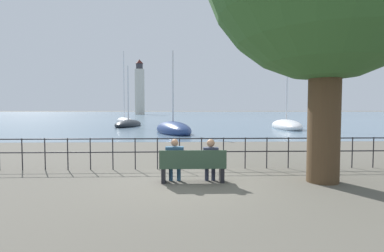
{
  "coord_description": "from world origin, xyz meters",
  "views": [
    {
      "loc": [
        -0.32,
        -8.11,
        1.98
      ],
      "look_at": [
        0.0,
        0.5,
        1.51
      ],
      "focal_mm": 28.0,
      "sensor_mm": 36.0,
      "label": 1
    }
  ],
  "objects_px": {
    "park_bench": "(193,167)",
    "sailboat_0": "(124,120)",
    "seated_person_left": "(175,158)",
    "sailboat_2": "(286,126)",
    "sailboat_3": "(128,124)",
    "seated_person_right": "(211,158)",
    "sailboat_1": "(173,130)",
    "harbor_lighthouse": "(140,89)"
  },
  "relations": [
    {
      "from": "park_bench",
      "to": "sailboat_0",
      "type": "distance_m",
      "value": 43.01
    },
    {
      "from": "seated_person_left",
      "to": "sailboat_2",
      "type": "relative_size",
      "value": 0.14
    },
    {
      "from": "park_bench",
      "to": "sailboat_3",
      "type": "height_order",
      "value": "sailboat_3"
    },
    {
      "from": "seated_person_right",
      "to": "sailboat_1",
      "type": "height_order",
      "value": "sailboat_1"
    },
    {
      "from": "sailboat_2",
      "to": "harbor_lighthouse",
      "type": "relative_size",
      "value": 0.36
    },
    {
      "from": "seated_person_right",
      "to": "sailboat_3",
      "type": "xyz_separation_m",
      "value": [
        -7.02,
        27.46,
        -0.4
      ]
    },
    {
      "from": "park_bench",
      "to": "sailboat_2",
      "type": "xyz_separation_m",
      "value": [
        10.72,
        22.87,
        -0.14
      ]
    },
    {
      "from": "seated_person_left",
      "to": "sailboat_0",
      "type": "bearing_deg",
      "value": 102.42
    },
    {
      "from": "seated_person_right",
      "to": "sailboat_0",
      "type": "distance_m",
      "value": 43.04
    },
    {
      "from": "seated_person_right",
      "to": "sailboat_3",
      "type": "distance_m",
      "value": 28.35
    },
    {
      "from": "sailboat_0",
      "to": "sailboat_1",
      "type": "relative_size",
      "value": 1.62
    },
    {
      "from": "park_bench",
      "to": "sailboat_0",
      "type": "bearing_deg",
      "value": 103.03
    },
    {
      "from": "park_bench",
      "to": "sailboat_1",
      "type": "distance_m",
      "value": 17.3
    },
    {
      "from": "seated_person_right",
      "to": "sailboat_0",
      "type": "relative_size",
      "value": 0.1
    },
    {
      "from": "sailboat_0",
      "to": "sailboat_3",
      "type": "height_order",
      "value": "sailboat_0"
    },
    {
      "from": "sailboat_0",
      "to": "harbor_lighthouse",
      "type": "height_order",
      "value": "harbor_lighthouse"
    },
    {
      "from": "park_bench",
      "to": "sailboat_2",
      "type": "distance_m",
      "value": 25.26
    },
    {
      "from": "sailboat_0",
      "to": "sailboat_2",
      "type": "distance_m",
      "value": 27.91
    },
    {
      "from": "seated_person_left",
      "to": "sailboat_3",
      "type": "bearing_deg",
      "value": 102.4
    },
    {
      "from": "sailboat_2",
      "to": "seated_person_right",
      "type": "bearing_deg",
      "value": -108.51
    },
    {
      "from": "seated_person_left",
      "to": "sailboat_0",
      "type": "height_order",
      "value": "sailboat_0"
    },
    {
      "from": "seated_person_right",
      "to": "harbor_lighthouse",
      "type": "distance_m",
      "value": 119.58
    },
    {
      "from": "seated_person_left",
      "to": "seated_person_right",
      "type": "xyz_separation_m",
      "value": [
        0.98,
        0.0,
        -0.0
      ]
    },
    {
      "from": "sailboat_0",
      "to": "harbor_lighthouse",
      "type": "bearing_deg",
      "value": 77.42
    },
    {
      "from": "seated_person_right",
      "to": "sailboat_3",
      "type": "relative_size",
      "value": 0.16
    },
    {
      "from": "seated_person_right",
      "to": "sailboat_1",
      "type": "relative_size",
      "value": 0.16
    },
    {
      "from": "sailboat_0",
      "to": "sailboat_2",
      "type": "bearing_deg",
      "value": -61.44
    },
    {
      "from": "seated_person_right",
      "to": "sailboat_0",
      "type": "xyz_separation_m",
      "value": [
        -10.19,
        41.82,
        -0.38
      ]
    },
    {
      "from": "sailboat_2",
      "to": "sailboat_3",
      "type": "height_order",
      "value": "sailboat_2"
    },
    {
      "from": "seated_person_left",
      "to": "seated_person_right",
      "type": "height_order",
      "value": "seated_person_left"
    },
    {
      "from": "seated_person_left",
      "to": "seated_person_right",
      "type": "bearing_deg",
      "value": 0.16
    },
    {
      "from": "sailboat_1",
      "to": "seated_person_left",
      "type": "bearing_deg",
      "value": -105.22
    },
    {
      "from": "seated_person_left",
      "to": "sailboat_0",
      "type": "relative_size",
      "value": 0.1
    },
    {
      "from": "sailboat_0",
      "to": "sailboat_3",
      "type": "relative_size",
      "value": 1.59
    },
    {
      "from": "seated_person_right",
      "to": "sailboat_1",
      "type": "xyz_separation_m",
      "value": [
        -1.48,
        17.19,
        -0.35
      ]
    },
    {
      "from": "sailboat_2",
      "to": "sailboat_3",
      "type": "bearing_deg",
      "value": 170.51
    },
    {
      "from": "seated_person_right",
      "to": "harbor_lighthouse",
      "type": "height_order",
      "value": "harbor_lighthouse"
    },
    {
      "from": "sailboat_2",
      "to": "sailboat_3",
      "type": "distance_m",
      "value": 17.87
    },
    {
      "from": "sailboat_0",
      "to": "sailboat_2",
      "type": "xyz_separation_m",
      "value": [
        20.42,
        -19.03,
        0.02
      ]
    },
    {
      "from": "seated_person_right",
      "to": "sailboat_2",
      "type": "relative_size",
      "value": 0.14
    },
    {
      "from": "park_bench",
      "to": "sailboat_3",
      "type": "relative_size",
      "value": 0.24
    },
    {
      "from": "sailboat_1",
      "to": "sailboat_2",
      "type": "height_order",
      "value": "sailboat_2"
    }
  ]
}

